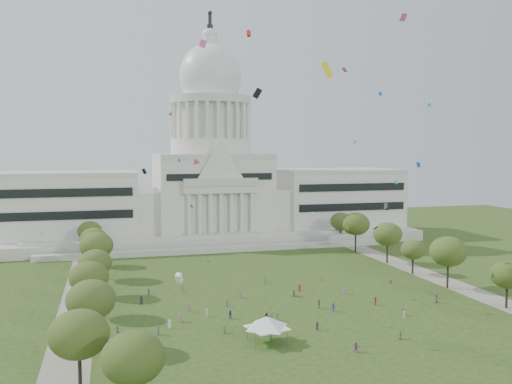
{
  "coord_description": "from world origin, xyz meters",
  "views": [
    {
      "loc": [
        -40.84,
        -102.99,
        35.73
      ],
      "look_at": [
        0.0,
        45.0,
        24.0
      ],
      "focal_mm": 38.0,
      "sensor_mm": 36.0,
      "label": 1
    }
  ],
  "objects": [
    {
      "name": "row_tree_l_4",
      "position": [
        -44.08,
        52.42,
        9.39
      ],
      "size": [
        9.29,
        9.29,
        13.21
      ],
      "color": "black",
      "rests_on": "ground"
    },
    {
      "name": "row_tree_r_3",
      "position": [
        44.4,
        34.48,
        7.08
      ],
      "size": [
        7.01,
        7.01,
        9.98
      ],
      "color": "black",
      "rests_on": "ground"
    },
    {
      "name": "person_6",
      "position": [
        12.27,
        -13.5,
        0.79
      ],
      "size": [
        0.64,
        0.86,
        1.59
      ],
      "primitive_type": "imported",
      "rotation": [
        0.0,
        0.0,
        1.76
      ],
      "color": "#4C4C51",
      "rests_on": "ground"
    },
    {
      "name": "row_tree_l_3",
      "position": [
        -44.09,
        33.92,
        8.21
      ],
      "size": [
        8.12,
        8.12,
        11.55
      ],
      "color": "black",
      "rests_on": "ground"
    },
    {
      "name": "person_9",
      "position": [
        20.86,
        -0.12,
        0.8
      ],
      "size": [
        1.15,
        1.05,
        1.6
      ],
      "primitive_type": "imported",
      "rotation": [
        0.0,
        0.0,
        0.65
      ],
      "color": "#4C4C51",
      "rests_on": "ground"
    },
    {
      "name": "row_tree_r_2",
      "position": [
        44.17,
        17.44,
        9.66
      ],
      "size": [
        9.55,
        9.55,
        13.58
      ],
      "color": "black",
      "rests_on": "ground"
    },
    {
      "name": "row_tree_r_4",
      "position": [
        44.76,
        50.04,
        9.29
      ],
      "size": [
        9.19,
        9.19,
        13.06
      ],
      "color": "black",
      "rests_on": "ground"
    },
    {
      "name": "person_7",
      "position": [
        -11.89,
        -8.56,
        0.83
      ],
      "size": [
        0.67,
        0.54,
        1.65
      ],
      "primitive_type": "imported",
      "rotation": [
        0.0,
        0.0,
        3.32
      ],
      "color": "#33723F",
      "rests_on": "ground"
    },
    {
      "name": "kite_swarm",
      "position": [
        5.3,
        8.04,
        32.06
      ],
      "size": [
        89.65,
        102.05,
        62.55
      ],
      "color": "#E54C8C",
      "rests_on": "ground"
    },
    {
      "name": "row_tree_r_6",
      "position": [
        45.96,
        88.13,
        8.51
      ],
      "size": [
        8.42,
        8.42,
        11.97
      ],
      "color": "black",
      "rests_on": "ground"
    },
    {
      "name": "person_10",
      "position": [
        19.27,
        11.21,
        0.7
      ],
      "size": [
        0.7,
        0.92,
        1.4
      ],
      "primitive_type": "imported",
      "rotation": [
        0.0,
        0.0,
        1.23
      ],
      "color": "silver",
      "rests_on": "ground"
    },
    {
      "name": "row_tree_l_2",
      "position": [
        -45.04,
        17.3,
        8.51
      ],
      "size": [
        8.42,
        8.42,
        11.97
      ],
      "color": "black",
      "rests_on": "ground"
    },
    {
      "name": "path_right",
      "position": [
        48.0,
        30.0,
        0.02
      ],
      "size": [
        8.0,
        160.0,
        0.04
      ],
      "primitive_type": "cube",
      "color": "gray",
      "rests_on": "ground"
    },
    {
      "name": "row_tree_r_1",
      "position": [
        46.22,
        -1.75,
        7.66
      ],
      "size": [
        7.58,
        7.58,
        10.78
      ],
      "color": "black",
      "rests_on": "ground"
    },
    {
      "name": "person_4",
      "position": [
        5.03,
        9.49,
        1.0
      ],
      "size": [
        1.04,
        1.32,
        1.99
      ],
      "primitive_type": "imported",
      "rotation": [
        0.0,
        0.0,
        4.32
      ],
      "color": "#4C4C51",
      "rests_on": "ground"
    },
    {
      "name": "ground",
      "position": [
        0.0,
        0.0,
        0.0
      ],
      "size": [
        400.0,
        400.0,
        0.0
      ],
      "primitive_type": "plane",
      "color": "#2E4516",
      "rests_on": "ground"
    },
    {
      "name": "person_0",
      "position": [
        33.5,
        6.46,
        1.0
      ],
      "size": [
        1.16,
        1.06,
        1.99
      ],
      "primitive_type": "imported",
      "rotation": [
        0.0,
        0.0,
        5.71
      ],
      "color": "#4C4C51",
      "rests_on": "ground"
    },
    {
      "name": "person_3",
      "position": [
        7.14,
        6.25,
        0.98
      ],
      "size": [
        1.11,
        1.42,
        1.96
      ],
      "primitive_type": "imported",
      "rotation": [
        0.0,
        0.0,
        5.14
      ],
      "color": "navy",
      "rests_on": "ground"
    },
    {
      "name": "near_tree_0",
      "position": [
        -38.0,
        -32.0,
        8.56
      ],
      "size": [
        8.47,
        8.47,
        12.04
      ],
      "color": "black",
      "rests_on": "ground"
    },
    {
      "name": "row_tree_l_5",
      "position": [
        -45.22,
        71.01,
        8.42
      ],
      "size": [
        8.33,
        8.33,
        11.85
      ],
      "color": "black",
      "rests_on": "ground"
    },
    {
      "name": "person_11",
      "position": [
        1.26,
        -17.32,
        0.9
      ],
      "size": [
        1.6,
        1.69,
        1.8
      ],
      "primitive_type": "imported",
      "rotation": [
        0.0,
        0.0,
        2.29
      ],
      "color": "#994C8C",
      "rests_on": "ground"
    },
    {
      "name": "row_tree_l_1",
      "position": [
        -44.07,
        -2.96,
        8.95
      ],
      "size": [
        8.86,
        8.86,
        12.59
      ],
      "color": "black",
      "rests_on": "ground"
    },
    {
      "name": "distant_crowd",
      "position": [
        -14.2,
        15.78,
        0.86
      ],
      "size": [
        62.22,
        39.9,
        1.94
      ],
      "color": "#4C4C51",
      "rests_on": "ground"
    },
    {
      "name": "path_left",
      "position": [
        -48.0,
        30.0,
        0.02
      ],
      "size": [
        8.0,
        160.0,
        0.04
      ],
      "primitive_type": "cube",
      "color": "gray",
      "rests_on": "ground"
    },
    {
      "name": "person_5",
      "position": [
        -9.03,
        3.86,
        0.86
      ],
      "size": [
        1.62,
        1.51,
        1.72
      ],
      "primitive_type": "imported",
      "rotation": [
        0.0,
        0.0,
        2.44
      ],
      "color": "#26262B",
      "rests_on": "ground"
    },
    {
      "name": "event_tent",
      "position": [
        -12.67,
        -8.53,
        3.96
      ],
      "size": [
        11.16,
        11.16,
        5.11
      ],
      "color": "#4C4C4C",
      "rests_on": "ground"
    },
    {
      "name": "person_2",
      "position": [
        18.85,
        8.54,
        0.9
      ],
      "size": [
        0.94,
        1.02,
        1.79
      ],
      "primitive_type": "imported",
      "rotation": [
        0.0,
        0.0,
        0.95
      ],
      "color": "#B21E1E",
      "rests_on": "ground"
    },
    {
      "name": "row_tree_l_0",
      "position": [
        -45.26,
        -21.68,
        8.95
      ],
      "size": [
        8.85,
        8.85,
        12.59
      ],
      "color": "black",
      "rests_on": "ground"
    },
    {
      "name": "row_tree_r_5",
      "position": [
        43.49,
        70.19,
        9.93
      ],
      "size": [
        9.82,
        9.82,
        13.96
      ],
      "color": "black",
      "rests_on": "ground"
    },
    {
      "name": "row_tree_l_6",
      "position": [
        -46.87,
        89.14,
        8.27
      ],
      "size": [
        8.19,
        8.19,
        11.64
      ],
      "color": "black",
      "rests_on": "ground"
    },
    {
      "name": "person_8",
      "position": [
        -16.12,
        7.29,
        0.9
      ],
      "size": [
        1.02,
        0.97,
        1.8
      ],
      "primitive_type": "imported",
      "rotation": [
        0.0,
        0.0,
        2.47
      ],
      "color": "navy",
      "rests_on": "ground"
    },
    {
      "name": "capitol",
      "position": [
        0.0,
        113.59,
        22.3
      ],
      "size": [
        160.0,
        64.5,
        91.3
      ],
      "color": "beige",
      "rests_on": "ground"
    }
  ]
}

